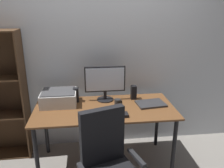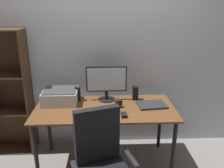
{
  "view_description": "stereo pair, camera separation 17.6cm",
  "coord_description": "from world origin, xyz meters",
  "px_view_note": "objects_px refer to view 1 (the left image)",
  "views": [
    {
      "loc": [
        -0.19,
        -2.35,
        1.83
      ],
      "look_at": [
        0.08,
        -0.01,
        1.02
      ],
      "focal_mm": 36.89,
      "sensor_mm": 36.0,
      "label": 1
    },
    {
      "loc": [
        -0.01,
        -2.36,
        1.83
      ],
      "look_at": [
        0.08,
        -0.01,
        1.02
      ],
      "focal_mm": 36.89,
      "sensor_mm": 36.0,
      "label": 2
    }
  ],
  "objects_px": {
    "coffee_mug": "(118,103)",
    "speaker_left": "(76,95)",
    "laptop": "(151,104)",
    "printer": "(59,98)",
    "speaker_right": "(134,92)",
    "keyboard": "(104,115)",
    "monitor": "(105,81)",
    "mouse": "(125,115)",
    "desk": "(105,114)"
  },
  "relations": [
    {
      "from": "printer",
      "to": "speaker_left",
      "type": "bearing_deg",
      "value": 14.36
    },
    {
      "from": "coffee_mug",
      "to": "speaker_left",
      "type": "bearing_deg",
      "value": 155.85
    },
    {
      "from": "monitor",
      "to": "coffee_mug",
      "type": "height_order",
      "value": "monitor"
    },
    {
      "from": "printer",
      "to": "mouse",
      "type": "bearing_deg",
      "value": -28.84
    },
    {
      "from": "speaker_right",
      "to": "speaker_left",
      "type": "bearing_deg",
      "value": 180.0
    },
    {
      "from": "speaker_left",
      "to": "printer",
      "type": "height_order",
      "value": "speaker_left"
    },
    {
      "from": "laptop",
      "to": "desk",
      "type": "bearing_deg",
      "value": 175.9
    },
    {
      "from": "monitor",
      "to": "speaker_left",
      "type": "height_order",
      "value": "monitor"
    },
    {
      "from": "desk",
      "to": "coffee_mug",
      "type": "relative_size",
      "value": 16.81
    },
    {
      "from": "laptop",
      "to": "printer",
      "type": "distance_m",
      "value": 1.07
    },
    {
      "from": "keyboard",
      "to": "printer",
      "type": "xyz_separation_m",
      "value": [
        -0.49,
        0.37,
        0.07
      ]
    },
    {
      "from": "mouse",
      "to": "coffee_mug",
      "type": "relative_size",
      "value": 1.03
    },
    {
      "from": "keyboard",
      "to": "speaker_right",
      "type": "relative_size",
      "value": 1.71
    },
    {
      "from": "speaker_right",
      "to": "keyboard",
      "type": "bearing_deg",
      "value": -133.13
    },
    {
      "from": "monitor",
      "to": "mouse",
      "type": "xyz_separation_m",
      "value": [
        0.17,
        -0.45,
        -0.22
      ]
    },
    {
      "from": "laptop",
      "to": "mouse",
      "type": "bearing_deg",
      "value": -150.5
    },
    {
      "from": "coffee_mug",
      "to": "speaker_left",
      "type": "distance_m",
      "value": 0.52
    },
    {
      "from": "monitor",
      "to": "speaker_left",
      "type": "xyz_separation_m",
      "value": [
        -0.35,
        -0.01,
        -0.15
      ]
    },
    {
      "from": "mouse",
      "to": "speaker_right",
      "type": "height_order",
      "value": "speaker_right"
    },
    {
      "from": "coffee_mug",
      "to": "printer",
      "type": "relative_size",
      "value": 0.23
    },
    {
      "from": "keyboard",
      "to": "laptop",
      "type": "bearing_deg",
      "value": 23.38
    },
    {
      "from": "desk",
      "to": "speaker_left",
      "type": "xyz_separation_m",
      "value": [
        -0.32,
        0.22,
        0.17
      ]
    },
    {
      "from": "coffee_mug",
      "to": "speaker_right",
      "type": "distance_m",
      "value": 0.31
    },
    {
      "from": "mouse",
      "to": "printer",
      "type": "relative_size",
      "value": 0.24
    },
    {
      "from": "speaker_right",
      "to": "desk",
      "type": "bearing_deg",
      "value": -149.84
    },
    {
      "from": "speaker_right",
      "to": "printer",
      "type": "bearing_deg",
      "value": -176.79
    },
    {
      "from": "desk",
      "to": "keyboard",
      "type": "relative_size",
      "value": 5.42
    },
    {
      "from": "coffee_mug",
      "to": "speaker_left",
      "type": "xyz_separation_m",
      "value": [
        -0.47,
        0.21,
        0.04
      ]
    },
    {
      "from": "mouse",
      "to": "coffee_mug",
      "type": "xyz_separation_m",
      "value": [
        -0.05,
        0.23,
        0.03
      ]
    },
    {
      "from": "laptop",
      "to": "printer",
      "type": "relative_size",
      "value": 0.8
    },
    {
      "from": "speaker_right",
      "to": "mouse",
      "type": "bearing_deg",
      "value": -111.77
    },
    {
      "from": "speaker_left",
      "to": "printer",
      "type": "distance_m",
      "value": 0.2
    },
    {
      "from": "desk",
      "to": "laptop",
      "type": "height_order",
      "value": "laptop"
    },
    {
      "from": "printer",
      "to": "keyboard",
      "type": "bearing_deg",
      "value": -37.2
    },
    {
      "from": "printer",
      "to": "speaker_right",
      "type": "bearing_deg",
      "value": 3.21
    },
    {
      "from": "desk",
      "to": "monitor",
      "type": "bearing_deg",
      "value": 83.5
    },
    {
      "from": "desk",
      "to": "keyboard",
      "type": "bearing_deg",
      "value": -96.67
    },
    {
      "from": "monitor",
      "to": "mouse",
      "type": "distance_m",
      "value": 0.53
    },
    {
      "from": "mouse",
      "to": "speaker_right",
      "type": "relative_size",
      "value": 0.56
    },
    {
      "from": "coffee_mug",
      "to": "speaker_right",
      "type": "height_order",
      "value": "speaker_right"
    },
    {
      "from": "speaker_left",
      "to": "laptop",
      "type": "bearing_deg",
      "value": -12.45
    },
    {
      "from": "keyboard",
      "to": "printer",
      "type": "relative_size",
      "value": 0.72
    },
    {
      "from": "speaker_left",
      "to": "coffee_mug",
      "type": "bearing_deg",
      "value": -24.15
    },
    {
      "from": "coffee_mug",
      "to": "printer",
      "type": "distance_m",
      "value": 0.69
    },
    {
      "from": "monitor",
      "to": "printer",
      "type": "xyz_separation_m",
      "value": [
        -0.54,
        -0.06,
        -0.16
      ]
    },
    {
      "from": "keyboard",
      "to": "mouse",
      "type": "xyz_separation_m",
      "value": [
        0.22,
        -0.02,
        0.01
      ]
    },
    {
      "from": "speaker_right",
      "to": "printer",
      "type": "xyz_separation_m",
      "value": [
        -0.89,
        -0.05,
        -0.0
      ]
    },
    {
      "from": "coffee_mug",
      "to": "laptop",
      "type": "distance_m",
      "value": 0.39
    },
    {
      "from": "laptop",
      "to": "printer",
      "type": "xyz_separation_m",
      "value": [
        -1.06,
        0.14,
        0.07
      ]
    },
    {
      "from": "speaker_right",
      "to": "coffee_mug",
      "type": "bearing_deg",
      "value": -136.89
    }
  ]
}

